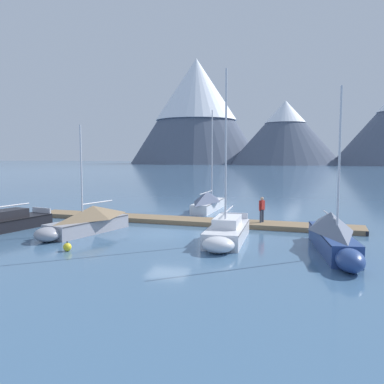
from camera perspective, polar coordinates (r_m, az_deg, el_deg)
The scene contains 11 objects.
ground_plane at distance 24.25m, azimuth -3.48°, elevation -5.95°, with size 700.00×700.00×0.00m, color #426689.
mountain_west_summit at distance 265.41m, azimuth 0.62°, elevation 12.03°, with size 85.85×85.85×67.93m.
mountain_central_massif at distance 237.34m, azimuth 13.21°, elevation 8.41°, with size 64.20×64.20×36.49m.
dock at distance 28.00m, azimuth -1.00°, elevation -4.14°, with size 23.66×4.07×0.30m.
sailboat_nearest_berth at distance 27.55m, azimuth -25.60°, elevation -4.03°, with size 3.17×6.81×6.91m.
sailboat_second_berth at distance 25.04m, azimuth -14.88°, elevation -3.98°, with size 3.38×6.79×6.51m.
sailboat_mid_dock_port at distance 34.23m, azimuth 2.41°, elevation -1.30°, with size 1.92×7.39×8.69m.
sailboat_mid_dock_starboard at distance 21.74m, azimuth 4.96°, elevation -5.75°, with size 1.93×6.39×9.17m.
sailboat_far_berth at distance 20.50m, azimuth 19.60°, elevation -5.72°, with size 2.11×7.70×7.83m.
person_on_dock at distance 26.66m, azimuth 9.99°, elevation -2.26°, with size 0.37×0.53×1.69m.
mooring_buoy_inner_mooring at distance 20.67m, azimuth -17.46°, elevation -7.54°, with size 0.41×0.41×0.49m.
Camera 1 is at (7.22, -22.67, 4.66)m, focal length 37.18 mm.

